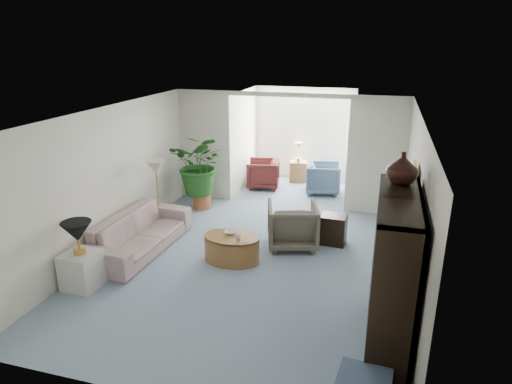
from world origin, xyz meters
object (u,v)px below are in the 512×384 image
(wingback_chair, at_px, (292,225))
(floor_lamp, at_px, (156,168))
(framed_picture, at_px, (415,182))
(end_table, at_px, (82,270))
(side_table_dark, at_px, (333,229))
(table_lamp, at_px, (77,232))
(coffee_table, at_px, (232,248))
(sofa, at_px, (140,233))
(coffee_cup, at_px, (238,237))
(sunroom_table, at_px, (298,171))
(entertainment_cabinet, at_px, (393,277))
(sunroom_chair_blue, at_px, (323,178))
(cabinet_urn, at_px, (402,168))
(plant_pot, at_px, (202,201))
(sunroom_chair_maroon, at_px, (263,174))
(coffee_bowl, at_px, (231,232))

(wingback_chair, bearing_deg, floor_lamp, -17.25)
(floor_lamp, distance_m, wingback_chair, 2.80)
(framed_picture, bearing_deg, end_table, -165.76)
(side_table_dark, bearing_deg, end_table, -143.35)
(end_table, height_order, floor_lamp, floor_lamp)
(wingback_chair, bearing_deg, table_lamp, 23.33)
(floor_lamp, distance_m, coffee_table, 2.27)
(sofa, height_order, coffee_cup, sofa)
(sofa, height_order, floor_lamp, floor_lamp)
(coffee_table, xyz_separation_m, sunroom_table, (0.23, 4.71, 0.04))
(framed_picture, xyz_separation_m, entertainment_cabinet, (-0.23, -1.39, -0.73))
(framed_picture, height_order, sunroom_chair_blue, framed_picture)
(sofa, xyz_separation_m, entertainment_cabinet, (4.20, -1.57, 0.64))
(coffee_cup, distance_m, cabinet_urn, 3.05)
(framed_picture, xyz_separation_m, cabinet_urn, (-0.23, -0.89, 0.43))
(table_lamp, height_order, floor_lamp, floor_lamp)
(floor_lamp, height_order, coffee_table, floor_lamp)
(cabinet_urn, distance_m, sunroom_chair_blue, 5.60)
(table_lamp, height_order, coffee_table, table_lamp)
(plant_pot, distance_m, sunroom_chair_blue, 3.00)
(sofa, height_order, coffee_table, sofa)
(wingback_chair, xyz_separation_m, plant_pot, (-2.31, 1.36, -0.24))
(floor_lamp, relative_size, sunroom_chair_maroon, 0.46)
(sunroom_chair_blue, bearing_deg, table_lamp, 142.46)
(side_table_dark, relative_size, cabinet_urn, 1.43)
(plant_pot, relative_size, sunroom_chair_blue, 0.50)
(end_table, height_order, entertainment_cabinet, entertainment_cabinet)
(sunroom_chair_blue, bearing_deg, plant_pot, 116.27)
(cabinet_urn, height_order, plant_pot, cabinet_urn)
(table_lamp, bearing_deg, coffee_cup, 32.68)
(side_table_dark, bearing_deg, entertainment_cabinet, -70.88)
(coffee_cup, bearing_deg, table_lamp, -147.32)
(framed_picture, relative_size, coffee_cup, 5.23)
(entertainment_cabinet, bearing_deg, coffee_cup, 147.29)
(floor_lamp, bearing_deg, sunroom_table, 61.82)
(entertainment_cabinet, height_order, sunroom_chair_maroon, entertainment_cabinet)
(side_table_dark, bearing_deg, sofa, -159.53)
(sofa, xyz_separation_m, coffee_table, (1.68, 0.06, -0.11))
(floor_lamp, bearing_deg, coffee_cup, -27.12)
(coffee_table, xyz_separation_m, coffee_bowl, (-0.05, 0.10, 0.25))
(end_table, xyz_separation_m, coffee_table, (1.88, 1.41, -0.05))
(sunroom_chair_blue, xyz_separation_m, sunroom_table, (-0.75, 0.75, -0.10))
(cabinet_urn, bearing_deg, coffee_cup, 156.68)
(coffee_bowl, bearing_deg, end_table, -140.64)
(sunroom_chair_maroon, bearing_deg, framed_picture, 28.48)
(side_table_dark, bearing_deg, floor_lamp, -175.76)
(table_lamp, relative_size, side_table_dark, 0.81)
(coffee_table, height_order, coffee_bowl, coffee_bowl)
(coffee_cup, bearing_deg, sunroom_chair_maroon, 99.39)
(end_table, bearing_deg, cabinet_urn, 3.69)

